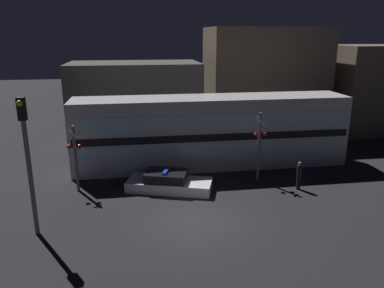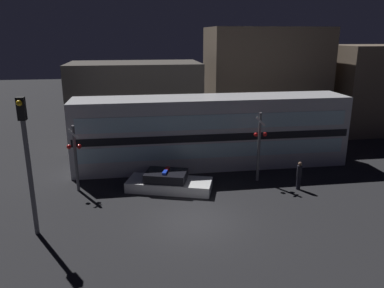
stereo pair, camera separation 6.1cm
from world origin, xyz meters
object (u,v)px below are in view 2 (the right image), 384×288
at_px(police_car, 169,182).
at_px(traffic_light_corner, 27,156).
at_px(train, 211,132).
at_px(crossing_signal_near, 259,144).
at_px(pedestrian, 299,175).

distance_m(police_car, traffic_light_corner, 7.72).
distance_m(train, traffic_light_corner, 11.83).
bearing_deg(crossing_signal_near, train, 124.11).
distance_m(police_car, crossing_signal_near, 5.53).
height_order(pedestrian, traffic_light_corner, traffic_light_corner).
bearing_deg(pedestrian, crossing_signal_near, 139.22).
height_order(crossing_signal_near, traffic_light_corner, traffic_light_corner).
distance_m(train, pedestrian, 6.27).
xyz_separation_m(pedestrian, crossing_signal_near, (-1.80, 1.55, 1.38)).
height_order(train, crossing_signal_near, train).
bearing_deg(traffic_light_corner, train, 39.68).
bearing_deg(police_car, crossing_signal_near, 23.54).
bearing_deg(train, traffic_light_corner, -140.32).
relative_size(pedestrian, traffic_light_corner, 0.27).
bearing_deg(crossing_signal_near, traffic_light_corner, -158.58).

